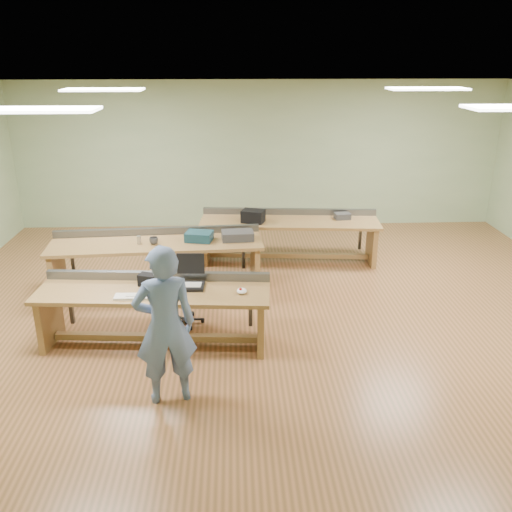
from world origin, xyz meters
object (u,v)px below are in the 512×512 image
task_chair (184,300)px  parts_bin_teal (199,236)px  person (165,326)px  laptop_base (190,286)px  workbench_back (289,230)px  parts_bin_grey (238,235)px  workbench_mid (157,253)px  mug (154,241)px  drinks_can (139,240)px  camera_bag (148,280)px  workbench_front (154,303)px

task_chair → parts_bin_teal: bearing=59.0°
person → laptop_base: bearing=-110.4°
workbench_back → parts_bin_grey: size_ratio=6.44×
workbench_mid → parts_bin_teal: 0.71m
mug → drinks_can: size_ratio=1.11×
workbench_mid → workbench_back: 2.43m
workbench_mid → parts_bin_grey: size_ratio=6.75×
parts_bin_grey → camera_bag: bearing=-123.5°
workbench_mid → mug: workbench_mid is taller
camera_bag → mug: bearing=114.2°
person → camera_bag: (-0.37, 1.33, -0.05)m
workbench_mid → parts_bin_grey: (1.26, 0.04, 0.25)m
laptop_base → task_chair: size_ratio=0.38×
workbench_back → workbench_mid: bearing=-149.7°
parts_bin_teal → drinks_can: bearing=-173.6°
mug → parts_bin_grey: bearing=6.9°
workbench_front → camera_bag: 0.31m
mug → person: bearing=-80.1°
workbench_back → person: bearing=-108.1°
camera_bag → mug: (-0.14, 1.58, -0.02)m
workbench_back → laptop_base: 3.24m
workbench_back → camera_bag: bearing=-122.4°
camera_bag → mug: camera_bag is taller
laptop_base → parts_bin_grey: bearing=74.1°
workbench_back → task_chair: task_chair is taller
parts_bin_teal → laptop_base: bearing=-90.5°
laptop_base → mug: (-0.67, 1.67, 0.03)m
workbench_front → workbench_back: size_ratio=0.93×
workbench_back → camera_bag: 3.45m
workbench_mid → drinks_can: size_ratio=27.30×
drinks_can → parts_bin_grey: bearing=4.9°
camera_bag → task_chair: 0.77m
workbench_front → person: 1.28m
workbench_back → laptop_base: workbench_back is taller
laptop_base → parts_bin_teal: bearing=92.2°
workbench_front → workbench_back: bearing=59.6°
laptop_base → camera_bag: size_ratio=1.54×
camera_bag → parts_bin_grey: camera_bag is taller
task_chair → camera_bag: bearing=-155.7°
task_chair → laptop_base: bearing=-99.8°
drinks_can → workbench_mid: bearing=19.7°
camera_bag → laptop_base: bearing=9.5°
person → parts_bin_grey: size_ratio=3.58×
workbench_front → laptop_base: size_ratio=8.49×
camera_bag → parts_bin_teal: 1.79m
parts_bin_teal → camera_bag: bearing=-107.8°
camera_bag → drinks_can: size_ratio=1.85×
workbench_back → parts_bin_grey: bearing=-127.7°
drinks_can → parts_bin_teal: bearing=6.4°
mug → parts_bin_teal: bearing=10.6°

